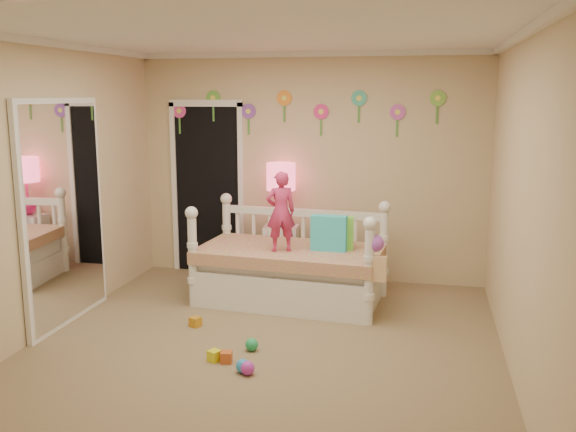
% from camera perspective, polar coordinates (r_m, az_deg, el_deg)
% --- Properties ---
extents(floor, '(4.00, 4.50, 0.01)m').
position_cam_1_polar(floor, '(5.44, -2.44, -12.08)').
color(floor, '#7F684C').
rests_on(floor, ground).
extents(ceiling, '(4.00, 4.50, 0.01)m').
position_cam_1_polar(ceiling, '(5.03, -2.69, 16.34)').
color(ceiling, white).
rests_on(ceiling, floor).
extents(back_wall, '(4.00, 0.01, 2.60)m').
position_cam_1_polar(back_wall, '(7.25, 2.03, 4.40)').
color(back_wall, tan).
rests_on(back_wall, floor).
extents(left_wall, '(0.01, 4.50, 2.60)m').
position_cam_1_polar(left_wall, '(5.91, -21.67, 2.13)').
color(left_wall, tan).
rests_on(left_wall, floor).
extents(right_wall, '(0.01, 4.50, 2.60)m').
position_cam_1_polar(right_wall, '(4.96, 20.40, 0.66)').
color(right_wall, tan).
rests_on(right_wall, floor).
extents(crown_molding, '(4.00, 4.50, 0.06)m').
position_cam_1_polar(crown_molding, '(5.02, -2.68, 16.00)').
color(crown_molding, white).
rests_on(crown_molding, ceiling).
extents(daybed, '(1.98, 1.18, 1.03)m').
position_cam_1_polar(daybed, '(6.51, 0.23, -3.37)').
color(daybed, white).
rests_on(daybed, floor).
extents(pillow_turquoise, '(0.36, 0.14, 0.36)m').
position_cam_1_polar(pillow_turquoise, '(6.35, 3.74, -1.56)').
color(pillow_turquoise, '#29CDCC').
rests_on(pillow_turquoise, daybed).
extents(pillow_lime, '(0.36, 0.16, 0.34)m').
position_cam_1_polar(pillow_lime, '(6.42, 4.38, -1.53)').
color(pillow_lime, '#78DC43').
rests_on(pillow_lime, daybed).
extents(child, '(0.35, 0.30, 0.81)m').
position_cam_1_polar(child, '(6.27, -0.67, 0.40)').
color(child, '#D02F65').
rests_on(child, daybed).
extents(nightstand, '(0.41, 0.33, 0.64)m').
position_cam_1_polar(nightstand, '(7.30, -0.63, -3.38)').
color(nightstand, white).
rests_on(nightstand, floor).
extents(table_lamp, '(0.33, 0.33, 0.73)m').
position_cam_1_polar(table_lamp, '(7.14, -0.64, 2.88)').
color(table_lamp, '#E61E78').
rests_on(table_lamp, nightstand).
extents(closet_doorway, '(0.90, 0.04, 2.07)m').
position_cam_1_polar(closet_doorway, '(7.59, -7.34, 2.59)').
color(closet_doorway, black).
rests_on(closet_doorway, back_wall).
extents(flower_decals, '(3.40, 0.02, 0.50)m').
position_cam_1_polar(flower_decals, '(7.21, 1.33, 9.46)').
color(flower_decals, '#B2668C').
rests_on(flower_decals, back_wall).
extents(mirror_closet, '(0.07, 1.30, 2.10)m').
position_cam_1_polar(mirror_closet, '(6.17, -19.66, 0.26)').
color(mirror_closet, white).
rests_on(mirror_closet, left_wall).
extents(hanging_bag, '(0.20, 0.16, 0.36)m').
position_cam_1_polar(hanging_bag, '(5.87, 7.89, -3.94)').
color(hanging_bag, beige).
rests_on(hanging_bag, daybed).
extents(toy_scatter, '(0.93, 1.38, 0.11)m').
position_cam_1_polar(toy_scatter, '(5.43, -6.40, -11.54)').
color(toy_scatter, '#996666').
rests_on(toy_scatter, floor).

